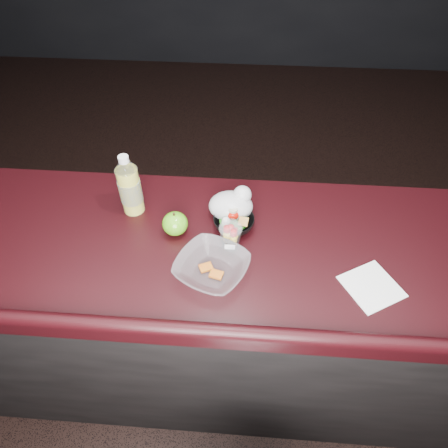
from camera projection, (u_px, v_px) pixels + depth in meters
The scene contains 10 objects.
ground at pixel (217, 428), 1.93m from camera, with size 8.00×8.00×0.00m, color black.
room_shell at pixel (201, 43), 0.61m from camera, with size 8.00×8.00×8.00m.
counter at pixel (221, 318), 1.77m from camera, with size 4.06×0.71×1.02m.
lemonade_bottle at pixel (130, 189), 1.45m from camera, with size 0.08×0.08×0.25m.
fruit_cup at pixel (231, 235), 1.36m from camera, with size 0.08×0.08×0.11m.
green_apple at pixel (175, 224), 1.41m from camera, with size 0.09×0.09×0.10m.
plastic_bag at pixel (232, 205), 1.47m from camera, with size 0.16×0.13×0.12m.
snack_bowl at pixel (233, 222), 1.44m from camera, with size 0.16×0.16×0.08m.
takeout_bowl at pixel (212, 267), 1.30m from camera, with size 0.30×0.30×0.06m.
paper_napkin at pixel (372, 287), 1.28m from camera, with size 0.16×0.16×0.00m, color white.
Camera 1 is at (0.08, -0.62, 2.08)m, focal length 32.00 mm.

